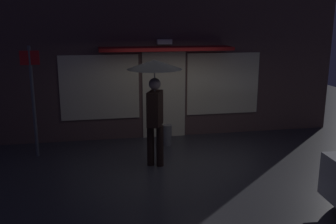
% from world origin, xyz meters
% --- Properties ---
extents(ground_plane, '(18.00, 18.00, 0.00)m').
position_xyz_m(ground_plane, '(0.00, 0.00, 0.00)').
color(ground_plane, '#2D2D33').
extents(building_facade, '(9.21, 1.00, 4.48)m').
position_xyz_m(building_facade, '(-0.00, 2.34, 2.22)').
color(building_facade, brown).
rests_on(building_facade, ground).
extents(person_with_umbrella, '(1.10, 1.10, 2.21)m').
position_xyz_m(person_with_umbrella, '(-0.54, 0.20, 1.72)').
color(person_with_umbrella, black).
rests_on(person_with_umbrella, ground).
extents(street_sign_post, '(0.40, 0.07, 2.44)m').
position_xyz_m(street_sign_post, '(-3.04, 1.24, 1.38)').
color(street_sign_post, '#595B60').
rests_on(street_sign_post, ground).
extents(sidewalk_bollard, '(0.21, 0.21, 0.51)m').
position_xyz_m(sidewalk_bollard, '(-0.05, 1.44, 0.26)').
color(sidewalk_bollard, slate).
rests_on(sidewalk_bollard, ground).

